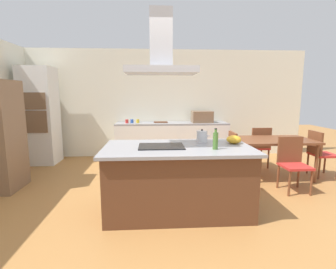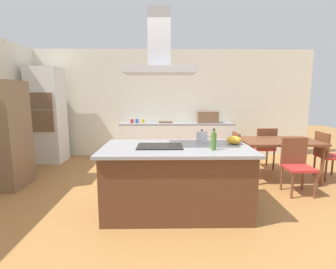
% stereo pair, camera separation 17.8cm
% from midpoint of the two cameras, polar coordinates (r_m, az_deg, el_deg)
% --- Properties ---
extents(ground, '(16.00, 16.00, 0.00)m').
position_cam_midpoint_polar(ground, '(5.07, -0.61, -9.23)').
color(ground, '#AD753D').
extents(wall_back, '(7.20, 0.10, 2.70)m').
position_cam_midpoint_polar(wall_back, '(6.57, -1.44, 6.95)').
color(wall_back, silver).
rests_on(wall_back, ground).
extents(kitchen_island, '(1.98, 1.10, 0.90)m').
position_cam_midpoint_polar(kitchen_island, '(3.51, 0.69, -9.88)').
color(kitchen_island, '#59331E').
rests_on(kitchen_island, ground).
extents(cooktop, '(0.60, 0.44, 0.01)m').
position_cam_midpoint_polar(cooktop, '(3.38, -3.03, -2.67)').
color(cooktop, black).
rests_on(cooktop, kitchen_island).
extents(tea_kettle, '(0.21, 0.16, 0.19)m').
position_cam_midpoint_polar(tea_kettle, '(3.70, 6.31, -0.44)').
color(tea_kettle, silver).
rests_on(tea_kettle, kitchen_island).
extents(olive_oil_bottle, '(0.07, 0.07, 0.27)m').
position_cam_midpoint_polar(olive_oil_bottle, '(3.24, 9.10, -1.34)').
color(olive_oil_bottle, '#47722D').
rests_on(olive_oil_bottle, kitchen_island).
extents(mixing_bowl, '(0.21, 0.21, 0.11)m').
position_cam_midpoint_polar(mixing_bowl, '(3.69, 13.29, -1.10)').
color(mixing_bowl, gold).
rests_on(mixing_bowl, kitchen_island).
extents(back_counter, '(2.75, 0.62, 0.90)m').
position_cam_midpoint_polar(back_counter, '(6.31, 0.07, -1.37)').
color(back_counter, white).
rests_on(back_counter, ground).
extents(countertop_microwave, '(0.50, 0.38, 0.28)m').
position_cam_midpoint_polar(countertop_microwave, '(6.32, 6.88, 3.98)').
color(countertop_microwave, brown).
rests_on(countertop_microwave, back_counter).
extents(coffee_mug_red, '(0.08, 0.08, 0.09)m').
position_cam_midpoint_polar(coffee_mug_red, '(6.23, -10.06, 2.96)').
color(coffee_mug_red, red).
rests_on(coffee_mug_red, back_counter).
extents(coffee_mug_blue, '(0.08, 0.08, 0.09)m').
position_cam_midpoint_polar(coffee_mug_blue, '(6.25, -8.94, 3.01)').
color(coffee_mug_blue, '#2D56B2').
rests_on(coffee_mug_blue, back_counter).
extents(coffee_mug_yellow, '(0.08, 0.08, 0.09)m').
position_cam_midpoint_polar(coffee_mug_yellow, '(6.22, -7.66, 3.01)').
color(coffee_mug_yellow, gold).
rests_on(coffee_mug_yellow, back_counter).
extents(cutting_board, '(0.34, 0.24, 0.02)m').
position_cam_midpoint_polar(cutting_board, '(6.28, -2.46, 2.81)').
color(cutting_board, '#59331E').
rests_on(cutting_board, back_counter).
extents(wall_oven_stack, '(0.70, 0.66, 2.20)m').
position_cam_midpoint_polar(wall_oven_stack, '(6.54, -27.58, 3.73)').
color(wall_oven_stack, white).
rests_on(wall_oven_stack, ground).
extents(dining_table, '(1.40, 0.90, 0.75)m').
position_cam_midpoint_polar(dining_table, '(5.20, 21.91, -1.86)').
color(dining_table, brown).
rests_on(dining_table, ground).
extents(chair_facing_island, '(0.42, 0.42, 0.89)m').
position_cam_midpoint_polar(chair_facing_island, '(4.65, 25.30, -5.30)').
color(chair_facing_island, red).
rests_on(chair_facing_island, ground).
extents(chair_facing_back_wall, '(0.42, 0.42, 0.89)m').
position_cam_midpoint_polar(chair_facing_back_wall, '(5.82, 19.02, -2.17)').
color(chair_facing_back_wall, red).
rests_on(chair_facing_back_wall, ground).
extents(chair_at_right_end, '(0.42, 0.42, 0.89)m').
position_cam_midpoint_polar(chair_at_right_end, '(5.68, 30.19, -3.19)').
color(chair_at_right_end, red).
rests_on(chair_at_right_end, ground).
extents(chair_at_left_end, '(0.42, 0.42, 0.89)m').
position_cam_midpoint_polar(chair_at_left_end, '(4.91, 12.08, -3.90)').
color(chair_at_left_end, red).
rests_on(chair_at_left_end, ground).
extents(range_hood, '(0.90, 0.55, 0.78)m').
position_cam_midpoint_polar(range_hood, '(3.35, -3.21, 17.80)').
color(range_hood, '#ADADB2').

